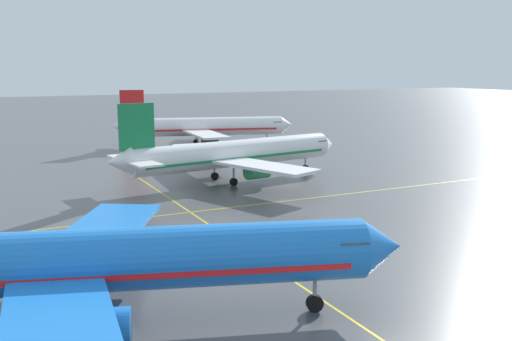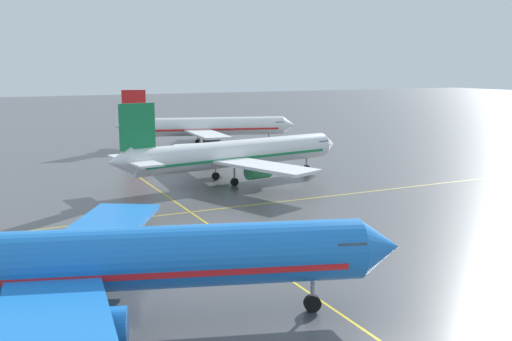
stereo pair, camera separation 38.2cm
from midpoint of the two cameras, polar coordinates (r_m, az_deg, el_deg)
The scene contains 4 objects.
airliner_front_gate at distance 36.64m, azimuth -15.74°, elevation -8.68°, with size 37.95×32.42×12.06m.
airliner_second_row at distance 79.12m, azimuth -2.13°, elevation 1.65°, with size 36.45×31.14×11.34m.
airliner_third_row at distance 115.28m, azimuth -4.96°, elevation 4.34°, with size 35.70×30.43×11.27m.
taxiway_markings at distance 47.43m, azimuth 1.12°, elevation -9.14°, with size 160.50×80.50×0.01m.
Camera 2 is at (-20.07, -23.65, 15.82)m, focal length 40.26 mm.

